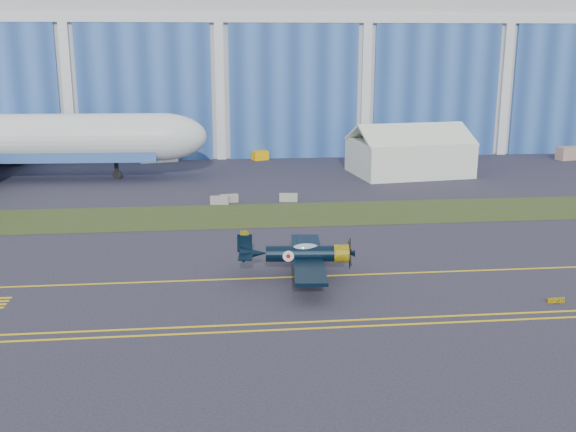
{
  "coord_description": "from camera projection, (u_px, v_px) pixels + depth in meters",
  "views": [
    {
      "loc": [
        -0.52,
        -52.63,
        17.07
      ],
      "look_at": [
        5.4,
        3.93,
        2.46
      ],
      "focal_mm": 42.0,
      "sensor_mm": 36.0,
      "label": 1
    }
  ],
  "objects": [
    {
      "name": "grass_median",
      "position": [
        225.0,
        216.0,
        68.48
      ],
      "size": [
        260.0,
        10.0,
        0.02
      ],
      "primitive_type": "cube",
      "color": "#475128",
      "rests_on": "ground"
    },
    {
      "name": "barrier_a",
      "position": [
        229.0,
        198.0,
        74.33
      ],
      "size": [
        2.07,
        0.89,
        0.9
      ],
      "primitive_type": "cube",
      "rotation": [
        0.0,
        0.0,
        0.15
      ],
      "color": "gray",
      "rests_on": "ground"
    },
    {
      "name": "shipping_container",
      "position": [
        158.0,
        154.0,
        99.81
      ],
      "size": [
        5.86,
        3.39,
        2.39
      ],
      "primitive_type": "cube",
      "rotation": [
        0.0,
        0.0,
        0.23
      ],
      "color": "white",
      "rests_on": "ground"
    },
    {
      "name": "tug",
      "position": [
        260.0,
        155.0,
        101.48
      ],
      "size": [
        2.69,
        2.24,
        1.35
      ],
      "primitive_type": "cube",
      "rotation": [
        0.0,
        0.0,
        0.41
      ],
      "color": "#FFB705",
      "rests_on": "ground"
    },
    {
      "name": "edge_line_far",
      "position": [
        231.0,
        325.0,
        41.99
      ],
      "size": [
        80.0,
        0.2,
        0.02
      ],
      "primitive_type": "cube",
      "color": "yellow",
      "rests_on": "ground"
    },
    {
      "name": "gse_box",
      "position": [
        568.0,
        153.0,
        101.51
      ],
      "size": [
        3.57,
        2.45,
        1.95
      ],
      "primitive_type": "cube",
      "rotation": [
        0.0,
        0.0,
        0.24
      ],
      "color": "tan",
      "rests_on": "ground"
    },
    {
      "name": "hangar",
      "position": [
        219.0,
        55.0,
        120.42
      ],
      "size": [
        220.0,
        45.7,
        30.0
      ],
      "color": "silver",
      "rests_on": "ground"
    },
    {
      "name": "guard_board_right",
      "position": [
        556.0,
        300.0,
        45.61
      ],
      "size": [
        1.2,
        0.15,
        0.35
      ],
      "primitive_type": "cube",
      "color": "yellow",
      "rests_on": "ground"
    },
    {
      "name": "tent",
      "position": [
        409.0,
        149.0,
        89.83
      ],
      "size": [
        16.1,
        12.7,
        6.87
      ],
      "rotation": [
        0.0,
        0.0,
        0.13
      ],
      "color": "white",
      "rests_on": "ground"
    },
    {
      "name": "edge_line_near",
      "position": [
        231.0,
        332.0,
        41.03
      ],
      "size": [
        80.0,
        0.2,
        0.02
      ],
      "primitive_type": "cube",
      "color": "yellow",
      "rests_on": "ground"
    },
    {
      "name": "taxiway_centreline",
      "position": [
        229.0,
        279.0,
        50.18
      ],
      "size": [
        200.0,
        0.2,
        0.02
      ],
      "primitive_type": "cube",
      "color": "yellow",
      "rests_on": "ground"
    },
    {
      "name": "warbird",
      "position": [
        301.0,
        254.0,
        50.19
      ],
      "size": [
        10.78,
        12.63,
        3.51
      ],
      "rotation": [
        0.0,
        0.0,
        -0.09
      ],
      "color": "black",
      "rests_on": "ground"
    },
    {
      "name": "barrier_c",
      "position": [
        288.0,
        198.0,
        74.78
      ],
      "size": [
        2.06,
        0.87,
        0.9
      ],
      "primitive_type": "cube",
      "rotation": [
        0.0,
        0.0,
        -0.14
      ],
      "color": "#999E8D",
      "rests_on": "ground"
    },
    {
      "name": "barrier_b",
      "position": [
        220.0,
        200.0,
        73.45
      ],
      "size": [
        2.07,
        0.89,
        0.9
      ],
      "primitive_type": "cube",
      "rotation": [
        0.0,
        0.0,
        -0.15
      ],
      "color": "gray",
      "rests_on": "ground"
    },
    {
      "name": "ground",
      "position": [
        227.0,
        259.0,
        55.0
      ],
      "size": [
        260.0,
        260.0,
        0.0
      ],
      "primitive_type": "plane",
      "color": "#2F2C3D",
      "rests_on": "ground"
    }
  ]
}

